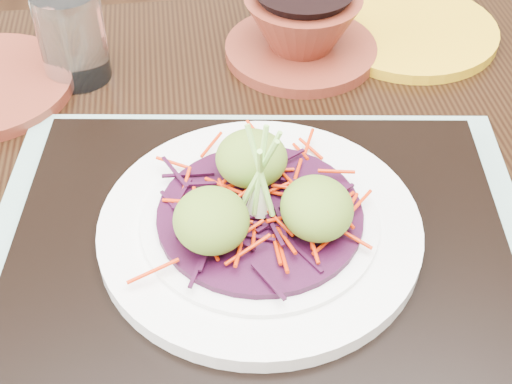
{
  "coord_description": "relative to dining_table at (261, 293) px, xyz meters",
  "views": [
    {
      "loc": [
        -0.17,
        -0.33,
        1.19
      ],
      "look_at": [
        -0.1,
        0.08,
        0.79
      ],
      "focal_mm": 50.0,
      "sensor_mm": 36.0,
      "label": 1
    }
  ],
  "objects": [
    {
      "name": "yellow_plate",
      "position": [
        0.22,
        0.27,
        0.1
      ],
      "size": [
        0.27,
        0.27,
        0.01
      ],
      "primitive_type": "cylinder",
      "rotation": [
        0.0,
        0.0,
        -0.45
      ],
      "color": "gold",
      "rests_on": "dining_table"
    },
    {
      "name": "serving_tray",
      "position": [
        -0.01,
        -0.03,
        0.11
      ],
      "size": [
        0.44,
        0.36,
        0.02
      ],
      "primitive_type": "cube",
      "rotation": [
        0.0,
        0.0,
        -0.16
      ],
      "color": "black",
      "rests_on": "placemat"
    },
    {
      "name": "scallion_garnish",
      "position": [
        -0.01,
        -0.03,
        0.18
      ],
      "size": [
        0.06,
        0.06,
        0.09
      ],
      "primitive_type": null,
      "color": "#86CA50",
      "rests_on": "cabbage_bed"
    },
    {
      "name": "carrot_julienne",
      "position": [
        -0.01,
        -0.03,
        0.15
      ],
      "size": [
        0.2,
        0.2,
        0.01
      ],
      "primitive_type": null,
      "color": "red",
      "rests_on": "cabbage_bed"
    },
    {
      "name": "guacamole_scoops",
      "position": [
        -0.01,
        -0.03,
        0.16
      ],
      "size": [
        0.14,
        0.13,
        0.04
      ],
      "color": "olive",
      "rests_on": "cabbage_bed"
    },
    {
      "name": "dining_table",
      "position": [
        0.0,
        0.0,
        0.0
      ],
      "size": [
        1.21,
        0.83,
        0.74
      ],
      "rotation": [
        0.0,
        0.0,
        -0.03
      ],
      "color": "black",
      "rests_on": "ground"
    },
    {
      "name": "water_glass",
      "position": [
        -0.16,
        0.25,
        0.15
      ],
      "size": [
        0.09,
        0.09,
        0.1
      ],
      "primitive_type": "cylinder",
      "rotation": [
        0.0,
        0.0,
        -0.33
      ],
      "color": "white",
      "rests_on": "dining_table"
    },
    {
      "name": "placemat",
      "position": [
        -0.01,
        -0.03,
        0.1
      ],
      "size": [
        0.51,
        0.43,
        0.0
      ],
      "primitive_type": "cube",
      "rotation": [
        0.0,
        0.0,
        -0.16
      ],
      "color": "#7FA49C",
      "rests_on": "dining_table"
    },
    {
      "name": "white_plate",
      "position": [
        -0.01,
        -0.03,
        0.13
      ],
      "size": [
        0.26,
        0.26,
        0.02
      ],
      "color": "white",
      "rests_on": "serving_tray"
    },
    {
      "name": "cabbage_bed",
      "position": [
        -0.01,
        -0.03,
        0.14
      ],
      "size": [
        0.16,
        0.16,
        0.01
      ],
      "primitive_type": "cylinder",
      "color": "#330A24",
      "rests_on": "white_plate"
    },
    {
      "name": "terracotta_bowl_set",
      "position": [
        0.09,
        0.25,
        0.13
      ],
      "size": [
        0.18,
        0.18,
        0.07
      ],
      "rotation": [
        0.0,
        0.0,
        0.05
      ],
      "color": "maroon",
      "rests_on": "dining_table"
    }
  ]
}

